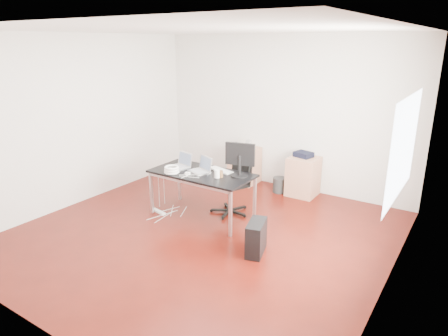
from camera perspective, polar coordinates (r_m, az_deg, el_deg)
The scene contains 18 objects.
room_shell at distance 5.38m, azimuth -2.88°, elevation 4.08°, with size 5.00×5.00×5.00m.
desk at distance 6.18m, azimuth -3.20°, elevation -1.12°, with size 1.60×0.80×0.73m.
office_chair at distance 6.36m, azimuth 1.53°, elevation -1.22°, with size 0.63×0.65×1.08m.
filing_cabinet_left at distance 7.80m, azimuth 2.96°, elevation 0.38°, with size 0.50×0.50×0.70m, color #AD7256.
filing_cabinet_right at distance 7.30m, azimuth 11.23°, elevation -1.18°, with size 0.50×0.50×0.70m, color #AD7256.
pc_tower at distance 5.29m, azimuth 4.62°, elevation -9.89°, with size 0.20×0.45×0.44m, color black.
wastebasket at distance 7.42m, azimuth 7.90°, elevation -2.40°, with size 0.24×0.24×0.28m, color black.
power_strip at distance 6.62m, azimuth -9.32°, elevation -6.16°, with size 0.30×0.06×0.04m, color white.
laptop_left at distance 6.44m, azimuth -6.14°, elevation 0.61°, with size 0.38×0.32×0.23m.
laptop_right at distance 6.20m, azimuth -3.27°, elevation -0.01°, with size 0.40×0.36×0.23m.
monitor at distance 5.92m, azimuth 2.30°, elevation 1.46°, with size 0.45×0.26×0.51m.
keyboard at distance 6.23m, azimuth -0.47°, elevation -0.32°, with size 0.44×0.14×0.02m, color white.
cup_white at distance 5.91m, azimuth -0.99°, elevation -0.84°, with size 0.08×0.08×0.12m, color white.
cup_brown at distance 5.93m, azimuth -0.51°, elevation -0.86°, with size 0.08×0.08×0.10m, color brown.
cable_coil at distance 6.17m, azimuth -7.48°, elevation -0.25°, with size 0.24×0.24×0.11m.
power_adapter at distance 6.10m, azimuth -5.23°, elevation -0.76°, with size 0.07×0.07×0.03m, color white.
speaker at distance 7.62m, azimuth 3.54°, elevation 3.38°, with size 0.09×0.08×0.18m, color #9E9E9E.
navy_garment at distance 7.23m, azimuth 11.28°, elevation 1.91°, with size 0.30×0.24×0.09m, color black.
Camera 1 is at (3.13, -4.21, 2.66)m, focal length 32.00 mm.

